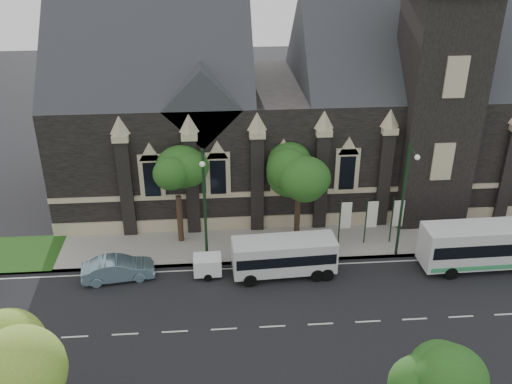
{
  "coord_description": "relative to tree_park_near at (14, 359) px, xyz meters",
  "views": [
    {
      "loc": [
        -3.18,
        -27.31,
        23.02
      ],
      "look_at": [
        -0.55,
        6.0,
        6.34
      ],
      "focal_mm": 39.63,
      "sensor_mm": 36.0,
      "label": 1
    }
  ],
  "objects": [
    {
      "name": "street_lamp_mid",
      "position": [
        7.77,
        15.86,
        -1.3
      ],
      "size": [
        0.36,
        1.88,
        9.0
      ],
      "color": "black",
      "rests_on": "ground"
    },
    {
      "name": "tour_coach",
      "position": [
        28.74,
        14.11,
        -4.57
      ],
      "size": [
        11.65,
        2.89,
        3.38
      ],
      "rotation": [
        0.0,
        0.0,
        0.02
      ],
      "color": "silver",
      "rests_on": "ground"
    },
    {
      "name": "tree_walk_left",
      "position": [
        5.97,
        19.47,
        -0.68
      ],
      "size": [
        3.91,
        3.91,
        7.64
      ],
      "color": "black",
      "rests_on": "ground"
    },
    {
      "name": "street_lamp_near",
      "position": [
        21.77,
        15.86,
        -1.3
      ],
      "size": [
        0.36,
        1.88,
        9.0
      ],
      "color": "black",
      "rests_on": "ground"
    },
    {
      "name": "tree_park_near",
      "position": [
        0.0,
        0.0,
        0.0
      ],
      "size": [
        4.42,
        4.42,
        8.56
      ],
      "color": "black",
      "rests_on": "ground"
    },
    {
      "name": "box_trailer",
      "position": [
        7.81,
        14.62,
        -5.57
      ],
      "size": [
        2.81,
        1.65,
        1.5
      ],
      "rotation": [
        0.0,
        0.0,
        0.02
      ],
      "color": "white",
      "rests_on": "ground"
    },
    {
      "name": "sidewalk",
      "position": [
        11.77,
        18.27,
        -6.34
      ],
      "size": [
        80.0,
        5.0,
        0.15
      ],
      "primitive_type": "cube",
      "color": "gray",
      "rests_on": "ground"
    },
    {
      "name": "sedan",
      "position": [
        1.62,
        14.68,
        -5.6
      ],
      "size": [
        5.12,
        2.39,
        1.62
      ],
      "primitive_type": "imported",
      "rotation": [
        0.0,
        0.0,
        1.71
      ],
      "color": "#7394A7",
      "rests_on": "ground"
    },
    {
      "name": "banner_flag_center",
      "position": [
        20.06,
        17.77,
        -4.03
      ],
      "size": [
        0.9,
        0.1,
        4.0
      ],
      "color": "black",
      "rests_on": "ground"
    },
    {
      "name": "shuttle_bus",
      "position": [
        13.16,
        14.31,
        -4.81
      ],
      "size": [
        7.27,
        2.85,
        2.76
      ],
      "rotation": [
        0.0,
        0.0,
        0.05
      ],
      "color": "silver",
      "rests_on": "ground"
    },
    {
      "name": "banner_flag_right",
      "position": [
        22.06,
        17.77,
        -4.03
      ],
      "size": [
        0.9,
        0.1,
        4.0
      ],
      "color": "black",
      "rests_on": "ground"
    },
    {
      "name": "museum",
      "position": [
        16.89,
        27.55,
        1.75
      ],
      "size": [
        40.0,
        17.7,
        29.9
      ],
      "color": "black",
      "rests_on": "ground"
    },
    {
      "name": "tree_park_east",
      "position": [
        17.95,
        -0.55,
        -1.8
      ],
      "size": [
        3.4,
        3.4,
        6.28
      ],
      "color": "black",
      "rests_on": "ground"
    },
    {
      "name": "tree_walk_right",
      "position": [
        14.98,
        19.48,
        -0.6
      ],
      "size": [
        4.08,
        4.08,
        7.8
      ],
      "color": "black",
      "rests_on": "ground"
    },
    {
      "name": "banner_flag_left",
      "position": [
        18.06,
        17.77,
        -4.03
      ],
      "size": [
        0.9,
        0.1,
        4.0
      ],
      "color": "black",
      "rests_on": "ground"
    },
    {
      "name": "ground",
      "position": [
        11.77,
        8.77,
        -6.42
      ],
      "size": [
        160.0,
        160.0,
        0.0
      ],
      "primitive_type": "plane",
      "color": "black",
      "rests_on": "ground"
    }
  ]
}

